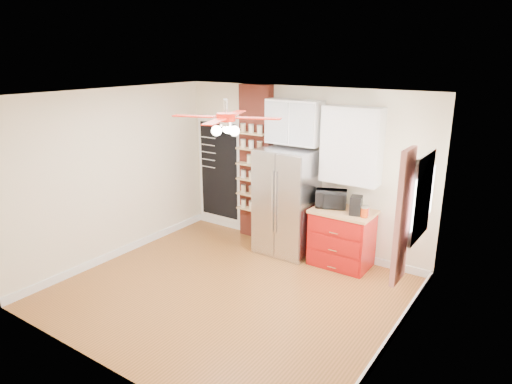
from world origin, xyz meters
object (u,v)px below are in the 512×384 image
Objects in this scene: red_cabinet at (342,238)px; ceiling_fan at (226,118)px; fridge at (287,202)px; canister_left at (364,213)px; pantry_jar_oats at (249,159)px; toaster_oven at (331,199)px; coffee_maker at (356,205)px.

ceiling_fan reaches higher than red_cabinet.
fridge reaches higher than canister_left.
red_cabinet is (0.97, 0.05, -0.42)m from fridge.
fridge is 12.27× the size of canister_left.
pantry_jar_oats is at bearing 173.89° from canister_left.
pantry_jar_oats is (-0.86, 0.18, 0.57)m from fridge.
ceiling_fan reaches higher than canister_left.
pantry_jar_oats is at bearing 154.98° from toaster_oven.
fridge is 1.34m from canister_left.
ceiling_fan is 5.01× the size of coffee_maker.
canister_left is 1.01× the size of pantry_jar_oats.
pantry_jar_oats reaches higher than canister_left.
toaster_oven is at bearing 152.55° from coffee_maker.
fridge is 1.06m from red_cabinet.
red_cabinet is 3.36× the size of coffee_maker.
red_cabinet is at bearing 150.77° from coffee_maker.
coffee_maker is at bearing -5.25° from pantry_jar_oats.
ceiling_fan is at bearing -133.87° from toaster_oven.
pantry_jar_oats is at bearing 168.37° from fridge.
pantry_jar_oats reaches higher than coffee_maker.
coffee_maker is at bearing -0.53° from fridge.
canister_left is 2.26m from pantry_jar_oats.
coffee_maker is 0.17m from canister_left.
pantry_jar_oats is (-1.60, 0.08, 0.41)m from toaster_oven.
ceiling_fan is at bearing -88.24° from fridge.
red_cabinet is 0.67× the size of ceiling_fan.
fridge is at bearing 91.76° from ceiling_fan.
pantry_jar_oats is (-2.20, 0.24, 0.47)m from canister_left.
pantry_jar_oats is (-2.05, 0.19, 0.40)m from coffee_maker.
toaster_oven is (-0.23, 0.05, 0.58)m from red_cabinet.
fridge is 1.05m from pantry_jar_oats.
toaster_oven is 0.47m from coffee_maker.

